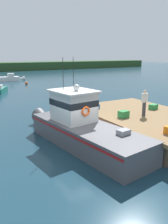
{
  "coord_description": "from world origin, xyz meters",
  "views": [
    {
      "loc": [
        -5.84,
        -10.55,
        5.0
      ],
      "look_at": [
        1.2,
        1.65,
        1.4
      ],
      "focal_mm": 36.71,
      "sensor_mm": 36.0,
      "label": 1
    }
  ],
  "objects_px": {
    "main_fishing_boat": "(80,127)",
    "mooring_buoy_channel_marker": "(26,83)",
    "crate_single_by_cleat": "(124,114)",
    "crate_stack_near_edge": "(153,107)",
    "moored_boat_mid_harbor": "(0,90)",
    "bait_bucket": "(98,106)",
    "deckhand_by_the_boat": "(144,102)",
    "moored_boat_outer_mooring": "(9,78)"
  },
  "relations": [
    {
      "from": "bait_bucket",
      "to": "mooring_buoy_channel_marker",
      "type": "height_order",
      "value": "bait_bucket"
    },
    {
      "from": "crate_single_by_cleat",
      "to": "moored_boat_mid_harbor",
      "type": "distance_m",
      "value": 21.04
    },
    {
      "from": "crate_stack_near_edge",
      "to": "crate_single_by_cleat",
      "type": "height_order",
      "value": "crate_single_by_cleat"
    },
    {
      "from": "crate_stack_near_edge",
      "to": "bait_bucket",
      "type": "bearing_deg",
      "value": 148.89
    },
    {
      "from": "moored_boat_mid_harbor",
      "to": "crate_stack_near_edge",
      "type": "bearing_deg",
      "value": -71.28
    },
    {
      "from": "bait_bucket",
      "to": "moored_boat_mid_harbor",
      "type": "relative_size",
      "value": 0.08
    },
    {
      "from": "crate_stack_near_edge",
      "to": "deckhand_by_the_boat",
      "type": "distance_m",
      "value": 2.12
    },
    {
      "from": "crate_stack_near_edge",
      "to": "crate_single_by_cleat",
      "type": "relative_size",
      "value": 1.0
    },
    {
      "from": "crate_single_by_cleat",
      "to": "moored_boat_outer_mooring",
      "type": "height_order",
      "value": "crate_single_by_cleat"
    },
    {
      "from": "main_fishing_boat",
      "to": "crate_stack_near_edge",
      "type": "relative_size",
      "value": 16.59
    },
    {
      "from": "crate_stack_near_edge",
      "to": "bait_bucket",
      "type": "relative_size",
      "value": 1.76
    },
    {
      "from": "main_fishing_boat",
      "to": "moored_boat_mid_harbor",
      "type": "bearing_deg",
      "value": 91.91
    },
    {
      "from": "main_fishing_boat",
      "to": "crate_single_by_cleat",
      "type": "relative_size",
      "value": 16.59
    },
    {
      "from": "main_fishing_boat",
      "to": "mooring_buoy_channel_marker",
      "type": "height_order",
      "value": "main_fishing_boat"
    },
    {
      "from": "bait_bucket",
      "to": "main_fishing_boat",
      "type": "bearing_deg",
      "value": -138.72
    },
    {
      "from": "crate_single_by_cleat",
      "to": "moored_boat_mid_harbor",
      "type": "xyz_separation_m",
      "value": [
        -3.58,
        20.71,
        -1.04
      ]
    },
    {
      "from": "deckhand_by_the_boat",
      "to": "mooring_buoy_channel_marker",
      "type": "relative_size",
      "value": 3.43
    },
    {
      "from": "mooring_buoy_channel_marker",
      "to": "moored_boat_mid_harbor",
      "type": "bearing_deg",
      "value": -129.65
    },
    {
      "from": "crate_single_by_cleat",
      "to": "bait_bucket",
      "type": "distance_m",
      "value": 2.68
    },
    {
      "from": "bait_bucket",
      "to": "deckhand_by_the_boat",
      "type": "distance_m",
      "value": 3.39
    },
    {
      "from": "crate_single_by_cleat",
      "to": "mooring_buoy_channel_marker",
      "type": "height_order",
      "value": "crate_single_by_cleat"
    },
    {
      "from": "main_fishing_boat",
      "to": "deckhand_by_the_boat",
      "type": "xyz_separation_m",
      "value": [
        4.32,
        -0.5,
        1.05
      ]
    },
    {
      "from": "crate_stack_near_edge",
      "to": "main_fishing_boat",
      "type": "bearing_deg",
      "value": -176.28
    },
    {
      "from": "crate_stack_near_edge",
      "to": "crate_single_by_cleat",
      "type": "distance_m",
      "value": 3.28
    },
    {
      "from": "crate_single_by_cleat",
      "to": "deckhand_by_the_boat",
      "type": "height_order",
      "value": "deckhand_by_the_boat"
    },
    {
      "from": "main_fishing_boat",
      "to": "bait_bucket",
      "type": "xyz_separation_m",
      "value": [
        2.76,
        2.42,
        0.36
      ]
    },
    {
      "from": "main_fishing_boat",
      "to": "crate_stack_near_edge",
      "type": "bearing_deg",
      "value": 3.72
    },
    {
      "from": "moored_boat_mid_harbor",
      "to": "mooring_buoy_channel_marker",
      "type": "distance_m",
      "value": 8.47
    },
    {
      "from": "mooring_buoy_channel_marker",
      "to": "crate_stack_near_edge",
      "type": "bearing_deg",
      "value": -87.0
    },
    {
      "from": "crate_stack_near_edge",
      "to": "crate_single_by_cleat",
      "type": "bearing_deg",
      "value": -168.56
    },
    {
      "from": "crate_stack_near_edge",
      "to": "moored_boat_mid_harbor",
      "type": "xyz_separation_m",
      "value": [
        -6.79,
        20.06,
        -1.0
      ]
    },
    {
      "from": "crate_single_by_cleat",
      "to": "mooring_buoy_channel_marker",
      "type": "xyz_separation_m",
      "value": [
        1.83,
        27.23,
        -1.17
      ]
    },
    {
      "from": "main_fishing_boat",
      "to": "bait_bucket",
      "type": "bearing_deg",
      "value": 41.28
    },
    {
      "from": "crate_stack_near_edge",
      "to": "mooring_buoy_channel_marker",
      "type": "distance_m",
      "value": 26.64
    },
    {
      "from": "crate_single_by_cleat",
      "to": "main_fishing_boat",
      "type": "bearing_deg",
      "value": 174.99
    },
    {
      "from": "main_fishing_boat",
      "to": "deckhand_by_the_boat",
      "type": "distance_m",
      "value": 4.48
    },
    {
      "from": "deckhand_by_the_boat",
      "to": "moored_boat_outer_mooring",
      "type": "xyz_separation_m",
      "value": [
        -0.93,
        34.17,
        -1.58
      ]
    },
    {
      "from": "moored_boat_outer_mooring",
      "to": "mooring_buoy_channel_marker",
      "type": "height_order",
      "value": "moored_boat_outer_mooring"
    },
    {
      "from": "deckhand_by_the_boat",
      "to": "mooring_buoy_channel_marker",
      "type": "distance_m",
      "value": 27.54
    },
    {
      "from": "mooring_buoy_channel_marker",
      "to": "crate_single_by_cleat",
      "type": "bearing_deg",
      "value": -93.84
    },
    {
      "from": "moored_boat_mid_harbor",
      "to": "moored_boat_outer_mooring",
      "type": "bearing_deg",
      "value": 72.88
    },
    {
      "from": "deckhand_by_the_boat",
      "to": "moored_boat_outer_mooring",
      "type": "relative_size",
      "value": 0.29
    }
  ]
}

